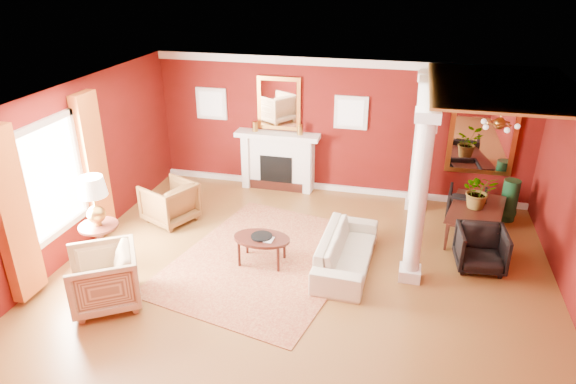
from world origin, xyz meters
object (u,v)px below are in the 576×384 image
(armchair_leopard, at_px, (169,200))
(dining_table, at_px, (477,215))
(armchair_stripe, at_px, (103,276))
(coffee_table, at_px, (262,240))
(side_table, at_px, (95,206))
(sofa, at_px, (347,245))

(armchair_leopard, distance_m, dining_table, 5.81)
(armchair_stripe, xyz_separation_m, coffee_table, (1.93, 1.65, -0.05))
(side_table, bearing_deg, sofa, 12.78)
(sofa, distance_m, dining_table, 2.69)
(sofa, distance_m, coffee_table, 1.42)
(sofa, height_order, armchair_stripe, armchair_stripe)
(armchair_leopard, height_order, side_table, side_table)
(side_table, relative_size, dining_table, 0.99)
(armchair_stripe, distance_m, coffee_table, 2.54)
(sofa, xyz_separation_m, coffee_table, (-1.40, -0.23, 0.04))
(armchair_leopard, height_order, armchair_stripe, armchair_stripe)
(armchair_leopard, bearing_deg, sofa, 101.54)
(sofa, relative_size, side_table, 1.28)
(side_table, bearing_deg, coffee_table, 14.69)
(sofa, relative_size, armchair_stripe, 2.09)
(dining_table, bearing_deg, sofa, 137.82)
(coffee_table, xyz_separation_m, dining_table, (3.58, 1.80, 0.01))
(armchair_leopard, bearing_deg, coffee_table, 88.88)
(armchair_leopard, bearing_deg, armchair_stripe, 29.52)
(armchair_leopard, bearing_deg, dining_table, 121.85)
(side_table, bearing_deg, armchair_leopard, 76.50)
(armchair_leopard, xyz_separation_m, side_table, (-0.41, -1.71, 0.64))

